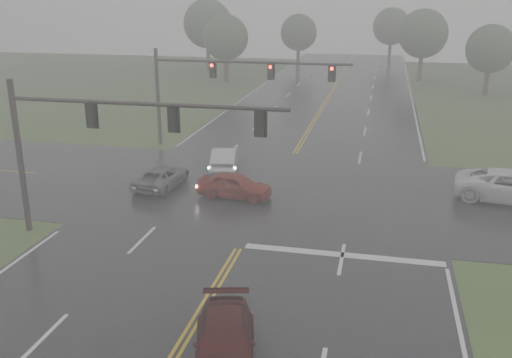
% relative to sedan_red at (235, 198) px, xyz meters
% --- Properties ---
extents(main_road, '(18.00, 160.00, 0.02)m').
position_rel_sedan_red_xyz_m(main_road, '(1.83, -0.42, 0.00)').
color(main_road, black).
rests_on(main_road, ground).
extents(cross_street, '(120.00, 14.00, 0.02)m').
position_rel_sedan_red_xyz_m(cross_street, '(1.83, 1.58, 0.00)').
color(cross_street, black).
rests_on(cross_street, ground).
extents(stop_bar, '(8.50, 0.50, 0.01)m').
position_rel_sedan_red_xyz_m(stop_bar, '(6.33, -6.02, 0.00)').
color(stop_bar, silver).
rests_on(stop_bar, ground).
extents(sedan_red, '(4.19, 1.97, 1.39)m').
position_rel_sedan_red_xyz_m(sedan_red, '(0.00, 0.00, 0.00)').
color(sedan_red, maroon).
rests_on(sedan_red, ground).
extents(sedan_silver, '(2.26, 4.54, 1.43)m').
position_rel_sedan_red_xyz_m(sedan_silver, '(-1.93, 4.99, 0.00)').
color(sedan_silver, '#B4B6BC').
rests_on(sedan_silver, ground).
extents(car_grey, '(2.31, 4.51, 1.22)m').
position_rel_sedan_red_xyz_m(car_grey, '(-4.55, 0.80, 0.00)').
color(car_grey, '#515458').
rests_on(car_grey, ground).
extents(pickup_white, '(6.34, 3.71, 1.66)m').
position_rel_sedan_red_xyz_m(pickup_white, '(14.69, 2.63, 0.00)').
color(pickup_white, silver).
rests_on(pickup_white, ground).
extents(signal_gantry_near, '(12.55, 0.31, 7.12)m').
position_rel_sedan_red_xyz_m(signal_gantry_near, '(-4.53, -6.46, 4.99)').
color(signal_gantry_near, black).
rests_on(signal_gantry_near, ground).
extents(signal_gantry_far, '(14.01, 0.35, 7.00)m').
position_rel_sedan_red_xyz_m(signal_gantry_far, '(-3.95, 10.16, 4.96)').
color(signal_gantry_far, black).
rests_on(signal_gantry_far, ground).
extents(tree_nw_a, '(5.65, 5.65, 8.29)m').
position_rel_sedan_red_xyz_m(tree_nw_a, '(-11.99, 41.67, 5.44)').
color(tree_nw_a, '#332821').
rests_on(tree_nw_a, ground).
extents(tree_ne_a, '(6.09, 6.09, 8.95)m').
position_rel_sedan_red_xyz_m(tree_ne_a, '(11.97, 47.57, 5.88)').
color(tree_ne_a, '#332821').
rests_on(tree_ne_a, ground).
extents(tree_n_mid, '(5.38, 5.38, 7.90)m').
position_rel_sedan_red_xyz_m(tree_n_mid, '(-5.18, 57.40, 5.19)').
color(tree_n_mid, '#332821').
rests_on(tree_n_mid, ground).
extents(tree_e_near, '(5.19, 5.19, 7.62)m').
position_rel_sedan_red_xyz_m(tree_e_near, '(18.51, 37.96, 5.01)').
color(tree_e_near, '#332821').
rests_on(tree_e_near, ground).
extents(tree_nw_b, '(6.84, 6.84, 10.04)m').
position_rel_sedan_red_xyz_m(tree_nw_b, '(-17.29, 51.31, 6.60)').
color(tree_nw_b, '#332821').
rests_on(tree_nw_b, ground).
extents(tree_n_far, '(5.88, 5.88, 8.64)m').
position_rel_sedan_red_xyz_m(tree_n_far, '(8.17, 67.43, 5.68)').
color(tree_n_far, '#332821').
rests_on(tree_n_far, ground).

